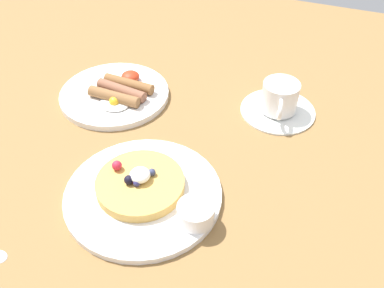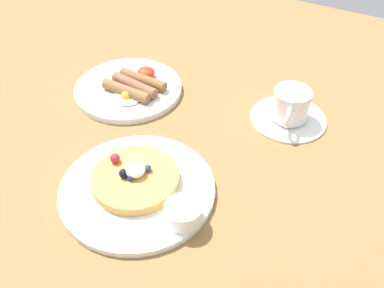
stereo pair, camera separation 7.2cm
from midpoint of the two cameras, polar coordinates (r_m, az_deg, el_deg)
name	(u,v)px [view 1 (the left image)]	position (r cm, az deg, el deg)	size (l,w,h in cm)	color
ground_plane	(178,181)	(74.86, -4.69, -5.01)	(187.85, 153.59, 3.00)	olive
pancake_plate	(143,194)	(70.78, -9.39, -6.71)	(25.33, 25.33, 1.13)	white
pancake_with_berries	(140,183)	(70.30, -9.87, -5.25)	(14.30, 14.30, 3.70)	gold
syrup_ramekin	(196,213)	(64.80, -2.75, -9.25)	(5.63, 5.63, 2.97)	white
breakfast_plate	(115,94)	(92.20, -12.41, 6.33)	(22.44, 22.44, 1.27)	white
fried_breakfast	(122,90)	(90.34, -11.52, 6.94)	(11.79, 13.28, 2.40)	brown
coffee_saucer	(278,110)	(87.29, 8.93, 4.35)	(14.81, 14.81, 0.75)	white
coffee_cup	(280,97)	(85.09, 9.17, 6.10)	(7.11, 10.12, 5.91)	white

